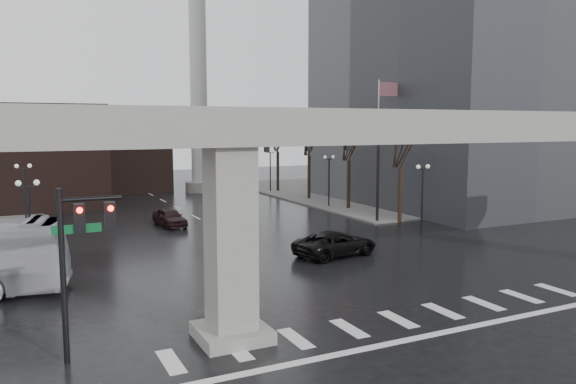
% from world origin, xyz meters
% --- Properties ---
extents(ground, '(160.00, 160.00, 0.00)m').
position_xyz_m(ground, '(0.00, 0.00, 0.00)').
color(ground, black).
rests_on(ground, ground).
extents(sidewalk_ne, '(28.00, 36.00, 0.15)m').
position_xyz_m(sidewalk_ne, '(26.00, 36.00, 0.07)').
color(sidewalk_ne, '#63615E').
rests_on(sidewalk_ne, ground).
extents(elevated_guideway, '(48.00, 2.60, 8.70)m').
position_xyz_m(elevated_guideway, '(1.26, 0.00, 6.88)').
color(elevated_guideway, gray).
rests_on(elevated_guideway, ground).
extents(building_far_left, '(16.00, 14.00, 10.00)m').
position_xyz_m(building_far_left, '(-14.00, 42.00, 5.00)').
color(building_far_left, black).
rests_on(building_far_left, ground).
extents(building_far_mid, '(10.00, 10.00, 8.00)m').
position_xyz_m(building_far_mid, '(-2.00, 52.00, 4.00)').
color(building_far_mid, black).
rests_on(building_far_mid, ground).
extents(smokestack, '(3.60, 3.60, 30.00)m').
position_xyz_m(smokestack, '(6.00, 46.00, 13.35)').
color(smokestack, beige).
rests_on(smokestack, ground).
extents(signal_mast_arm, '(12.12, 0.43, 8.00)m').
position_xyz_m(signal_mast_arm, '(8.99, 18.80, 5.83)').
color(signal_mast_arm, black).
rests_on(signal_mast_arm, ground).
extents(signal_left_pole, '(2.30, 0.30, 6.00)m').
position_xyz_m(signal_left_pole, '(-12.25, 0.50, 4.07)').
color(signal_left_pole, black).
rests_on(signal_left_pole, ground).
extents(flagpole_assembly, '(2.06, 0.12, 12.00)m').
position_xyz_m(flagpole_assembly, '(15.29, 22.00, 7.53)').
color(flagpole_assembly, silver).
rests_on(flagpole_assembly, ground).
extents(lamp_right_0, '(1.22, 0.32, 5.11)m').
position_xyz_m(lamp_right_0, '(13.50, 14.00, 3.47)').
color(lamp_right_0, black).
rests_on(lamp_right_0, ground).
extents(lamp_right_1, '(1.22, 0.32, 5.11)m').
position_xyz_m(lamp_right_1, '(13.50, 28.00, 3.47)').
color(lamp_right_1, black).
rests_on(lamp_right_1, ground).
extents(lamp_right_2, '(1.22, 0.32, 5.11)m').
position_xyz_m(lamp_right_2, '(13.50, 42.00, 3.47)').
color(lamp_right_2, black).
rests_on(lamp_right_2, ground).
extents(lamp_left_0, '(1.22, 0.32, 5.11)m').
position_xyz_m(lamp_left_0, '(-13.50, 14.00, 3.47)').
color(lamp_left_0, black).
rests_on(lamp_left_0, ground).
extents(lamp_left_1, '(1.22, 0.32, 5.11)m').
position_xyz_m(lamp_left_1, '(-13.50, 28.00, 3.47)').
color(lamp_left_1, black).
rests_on(lamp_left_1, ground).
extents(lamp_left_2, '(1.22, 0.32, 5.11)m').
position_xyz_m(lamp_left_2, '(-13.50, 42.00, 3.47)').
color(lamp_left_2, black).
rests_on(lamp_left_2, ground).
extents(tree_right_0, '(1.09, 1.58, 7.50)m').
position_xyz_m(tree_right_0, '(14.53, 18.02, 2.79)').
color(tree_right_0, black).
rests_on(tree_right_0, ground).
extents(tree_right_1, '(1.09, 1.61, 7.67)m').
position_xyz_m(tree_right_1, '(14.53, 26.02, 2.85)').
color(tree_right_1, black).
rests_on(tree_right_1, ground).
extents(tree_right_2, '(1.10, 1.63, 7.85)m').
position_xyz_m(tree_right_2, '(14.53, 34.02, 2.91)').
color(tree_right_2, black).
rests_on(tree_right_2, ground).
extents(tree_right_3, '(1.11, 1.66, 8.02)m').
position_xyz_m(tree_right_3, '(14.53, 42.02, 2.98)').
color(tree_right_3, black).
rests_on(tree_right_3, ground).
extents(tree_right_4, '(1.12, 1.69, 8.19)m').
position_xyz_m(tree_right_4, '(14.53, 50.02, 3.04)').
color(tree_right_4, black).
rests_on(tree_right_4, ground).
extents(pickup_truck, '(5.88, 3.48, 1.53)m').
position_xyz_m(pickup_truck, '(3.56, 10.03, 0.77)').
color(pickup_truck, black).
rests_on(pickup_truck, ground).
extents(far_car, '(2.21, 4.43, 1.45)m').
position_xyz_m(far_car, '(-3.16, 24.59, 0.73)').
color(far_car, black).
rests_on(far_car, ground).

